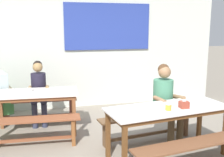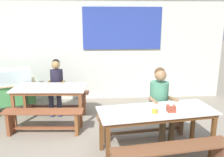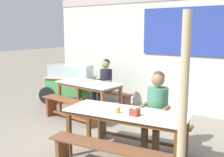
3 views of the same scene
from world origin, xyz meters
name	(u,v)px [view 3 (image 3 of 3)]	position (x,y,z in m)	size (l,w,h in m)	color
ground_plane	(103,139)	(0.00, 0.00, 0.00)	(40.00, 40.00, 0.00)	gray
backdrop_wall	(164,49)	(0.02, 2.48, 1.50)	(6.66, 0.23, 2.85)	silver
dining_table_far	(89,86)	(-1.14, 0.98, 0.69)	(1.56, 0.83, 0.77)	silver
dining_table_near	(126,116)	(0.79, -0.46, 0.69)	(1.92, 0.95, 0.77)	silver
bench_far_back	(106,97)	(-1.10, 1.58, 0.31)	(1.55, 0.40, 0.47)	brown
bench_far_front	(70,108)	(-1.18, 0.39, 0.30)	(1.54, 0.41, 0.47)	brown
bench_near_back	(140,128)	(0.71, 0.14, 0.32)	(1.75, 0.49, 0.47)	brown
bench_near_front	(107,156)	(0.87, -1.05, 0.32)	(1.74, 0.53, 0.47)	brown
food_cart	(70,81)	(-2.28, 1.55, 0.60)	(1.74, 1.16, 1.03)	#4A9D54
person_center_facing	(104,82)	(-1.09, 1.50, 0.71)	(0.40, 0.56, 1.26)	#33374F
person_right_near_table	(156,106)	(1.01, 0.11, 0.75)	(0.49, 0.61, 1.32)	#4E3D28
tissue_box	(135,112)	(0.99, -0.55, 0.82)	(0.13, 0.11, 0.12)	brown
condiment_jar	(117,110)	(0.72, -0.59, 0.82)	(0.09, 0.09, 0.10)	gold
soup_bowl	(88,80)	(-1.25, 1.09, 0.79)	(0.16, 0.16, 0.05)	silver
wooden_support_post	(183,112)	(1.86, -0.99, 1.09)	(0.10, 0.10, 2.17)	tan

